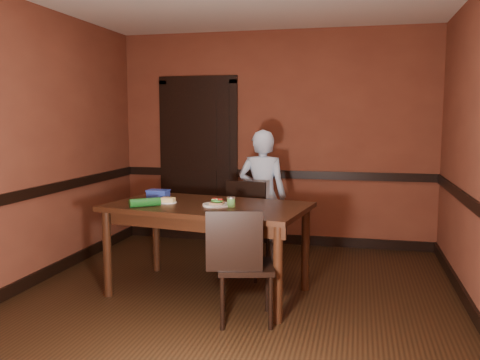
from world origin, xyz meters
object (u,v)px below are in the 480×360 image
at_px(chair_far, 244,230).
at_px(chair_near, 246,264).
at_px(dining_table, 208,249).
at_px(person, 262,196).
at_px(sauce_jar, 231,202).
at_px(food_tub, 158,194).
at_px(cheese_saucer, 168,201).
at_px(sandwich_plate, 217,204).

height_order(chair_far, chair_near, chair_far).
height_order(dining_table, chair_near, chair_near).
bearing_deg(chair_near, person, -97.80).
xyz_separation_m(person, sauce_jar, (-0.05, -1.24, 0.13)).
height_order(dining_table, chair_far, chair_far).
bearing_deg(food_tub, cheese_saucer, -46.73).
relative_size(dining_table, cheese_saucer, 11.27).
relative_size(dining_table, chair_far, 1.87).
bearing_deg(food_tub, person, 49.99).
relative_size(sandwich_plate, food_tub, 1.25).
relative_size(cheese_saucer, food_tub, 0.75).
height_order(chair_far, sandwich_plate, chair_far).
bearing_deg(food_tub, chair_far, 29.11).
height_order(sandwich_plate, cheese_saucer, sandwich_plate).
distance_m(sauce_jar, food_tub, 0.86).
xyz_separation_m(chair_far, chair_near, (0.27, -1.15, -0.01)).
xyz_separation_m(chair_near, food_tub, (-1.04, 0.75, 0.42)).
relative_size(chair_far, food_tub, 4.52).
bearing_deg(sauce_jar, chair_near, -62.90).
xyz_separation_m(chair_near, person, (-0.19, 1.71, 0.28)).
xyz_separation_m(sandwich_plate, cheese_saucer, (-0.49, 0.05, 0.00)).
bearing_deg(person, chair_far, 82.19).
bearing_deg(sauce_jar, person, 87.84).
height_order(chair_far, sauce_jar, chair_far).
xyz_separation_m(person, sandwich_plate, (-0.18, -1.21, 0.11)).
distance_m(person, food_tub, 1.29).
height_order(chair_near, cheese_saucer, chair_near).
distance_m(dining_table, chair_near, 0.73).
bearing_deg(dining_table, food_tub, 169.01).
height_order(dining_table, food_tub, food_tub).
bearing_deg(person, sandwich_plate, 82.07).
height_order(chair_near, person, person).
distance_m(person, sandwich_plate, 1.23).
height_order(sauce_jar, cheese_saucer, sauce_jar).
bearing_deg(chair_far, chair_near, -68.40).
xyz_separation_m(sauce_jar, food_tub, (-0.81, 0.29, -0.00)).
xyz_separation_m(dining_table, person, (0.29, 1.16, 0.33)).
bearing_deg(dining_table, sauce_jar, -11.25).
distance_m(chair_far, sauce_jar, 0.80).
distance_m(chair_near, sandwich_plate, 0.73).
bearing_deg(person, chair_near, 97.08).
distance_m(dining_table, cheese_saucer, 0.58).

